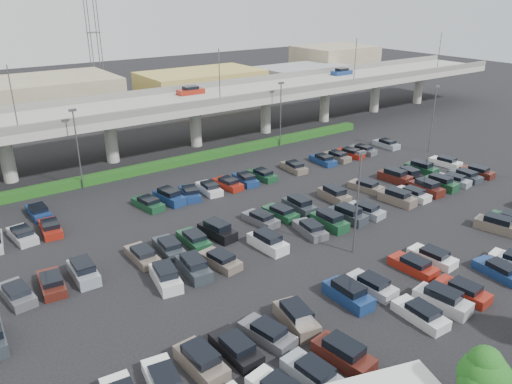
{
  "coord_description": "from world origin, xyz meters",
  "views": [
    {
      "loc": [
        -32.37,
        -37.2,
        23.77
      ],
      "look_at": [
        -1.53,
        6.12,
        2.0
      ],
      "focal_mm": 35.0,
      "sensor_mm": 36.0,
      "label": 1
    }
  ],
  "objects": [
    {
      "name": "distant_buildings",
      "position": [
        12.38,
        61.81,
        3.74
      ],
      "size": [
        138.0,
        24.0,
        9.0
      ],
      "color": "gray",
      "rests_on": "ground"
    },
    {
      "name": "parked_cars",
      "position": [
        -0.29,
        -3.59,
        0.61
      ],
      "size": [
        63.04,
        41.67,
        1.67
      ],
      "color": "black",
      "rests_on": "ground"
    },
    {
      "name": "light_poles",
      "position": [
        -4.13,
        2.0,
        6.24
      ],
      "size": [
        66.9,
        48.38,
        10.3
      ],
      "color": "#525257",
      "rests_on": "ground"
    },
    {
      "name": "hedge",
      "position": [
        0.0,
        25.0,
        0.55
      ],
      "size": [
        66.0,
        1.6,
        1.1
      ],
      "primitive_type": "cube",
      "color": "#134213",
      "rests_on": "ground"
    },
    {
      "name": "overpass",
      "position": [
        -0.22,
        32.03,
        6.97
      ],
      "size": [
        150.0,
        13.0,
        15.8
      ],
      "color": "#9A9A92",
      "rests_on": "ground"
    },
    {
      "name": "ground",
      "position": [
        0.0,
        0.0,
        0.0
      ],
      "size": [
        280.0,
        280.0,
        0.0
      ],
      "primitive_type": "plane",
      "color": "black"
    },
    {
      "name": "comm_tower",
      "position": [
        4.0,
        74.0,
        15.61
      ],
      "size": [
        2.4,
        2.4,
        30.0
      ],
      "color": "#525257",
      "rests_on": "ground"
    }
  ]
}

